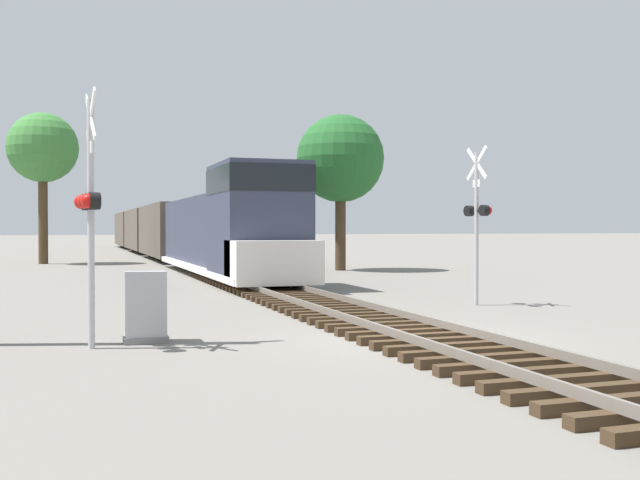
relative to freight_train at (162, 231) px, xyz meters
The scene contains 8 objects.
ground_plane 40.28m from the freight_train, 90.00° to the right, with size 400.00×400.00×0.00m, color slate.
rail_track_bed 40.27m from the freight_train, 90.00° to the right, with size 2.60×160.00×0.31m.
freight_train is the anchor object (origin of this frame).
crossing_signal_near 39.80m from the freight_train, 98.57° to the right, with size 0.44×1.01×4.56m.
crossing_signal_far 35.33m from the freight_train, 82.87° to the right, with size 0.40×1.01×4.36m.
relay_cabinet 39.24m from the freight_train, 97.22° to the right, with size 0.81×0.61×1.32m.
tree_far_right 19.79m from the freight_train, 70.36° to the right, with size 4.34×4.34×7.72m.
tree_mid_background 11.21m from the freight_train, 139.01° to the right, with size 4.06×4.06×8.81m.
Camera 1 is at (-6.29, -12.89, 2.15)m, focal length 42.00 mm.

